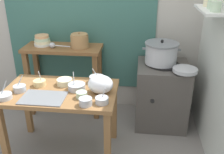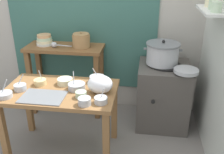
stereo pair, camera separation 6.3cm
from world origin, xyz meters
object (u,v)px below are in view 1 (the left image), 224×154
prep_table (61,100)px  prep_bowl_4 (20,88)px  bowl_stack_enamel (42,41)px  prep_bowl_5 (102,100)px  prep_bowl_1 (65,82)px  prep_bowl_0 (86,101)px  clay_pot (80,41)px  steamer_pot (161,53)px  wide_pan (185,70)px  serving_tray (43,98)px  prep_bowl_7 (40,83)px  prep_bowl_2 (97,79)px  stove_block (161,94)px  prep_bowl_8 (4,96)px  ladle (53,45)px  plastic_bag (100,84)px  prep_bowl_3 (82,95)px  back_shelf_table (64,63)px  prep_bowl_6 (77,87)px

prep_table → prep_bowl_4: (-0.38, -0.06, 0.14)m
bowl_stack_enamel → prep_bowl_5: (0.90, -1.03, -0.21)m
prep_bowl_1 → prep_bowl_0: bearing=-52.1°
clay_pot → steamer_pot: bearing=-6.4°
prep_table → wide_pan: (1.24, 0.47, 0.19)m
serving_tray → prep_bowl_7: (-0.13, 0.25, 0.03)m
serving_tray → prep_bowl_2: size_ratio=2.45×
clay_pot → prep_bowl_4: size_ratio=1.39×
wide_pan → clay_pot: bearing=164.5°
clay_pot → stove_block: bearing=-7.3°
bowl_stack_enamel → prep_bowl_8: bowl_stack_enamel is taller
ladle → prep_bowl_4: 0.82m
prep_bowl_1 → ladle: bearing=116.6°
plastic_bag → prep_bowl_3: (-0.16, -0.12, -0.06)m
steamer_pot → ladle: (-1.29, 0.04, 0.03)m
steamer_pot → prep_bowl_4: steamer_pot is taller
steamer_pot → plastic_bag: steamer_pot is taller
clay_pot → serving_tray: (-0.13, -0.98, -0.26)m
plastic_bag → prep_bowl_1: 0.41m
serving_tray → prep_bowl_2: prep_bowl_2 is taller
prep_bowl_2 → prep_bowl_8: size_ratio=0.99×
ladle → prep_bowl_1: (0.30, -0.61, -0.18)m
serving_tray → plastic_bag: 0.54m
prep_bowl_4 → prep_bowl_5: bearing=-9.4°
plastic_bag → prep_bowl_2: (-0.07, 0.22, -0.05)m
back_shelf_table → prep_bowl_4: 0.89m
serving_tray → plastic_bag: (0.50, 0.17, 0.08)m
ladle → serving_tray: bearing=-78.4°
prep_bowl_0 → prep_bowl_4: bearing=164.8°
clay_pot → ladle: 0.32m
plastic_bag → bowl_stack_enamel: bearing=135.9°
stove_block → clay_pot: size_ratio=3.63×
back_shelf_table → wide_pan: 1.48m
serving_tray → bowl_stack_enamel: bearing=109.4°
stove_block → wide_pan: bearing=-45.3°
prep_table → prep_bowl_3: (0.24, -0.12, 0.14)m
steamer_pot → bowl_stack_enamel: 1.46m
serving_tray → plastic_bag: plastic_bag is taller
stove_block → prep_bowl_5: (-0.60, -0.87, 0.37)m
steamer_pot → clay_pot: (-0.97, 0.11, 0.08)m
steamer_pot → prep_bowl_6: (-0.84, -0.66, -0.15)m
steamer_pot → wide_pan: (0.25, -0.23, -0.11)m
prep_bowl_6 → bowl_stack_enamel: bearing=127.8°
prep_bowl_0 → prep_bowl_2: 0.47m
plastic_bag → prep_bowl_5: plastic_bag is taller
clay_pot → prep_bowl_5: 1.11m
bowl_stack_enamel → wide_pan: bearing=-12.1°
ladle → prep_bowl_7: ladle is taller
ladle → prep_bowl_7: (0.06, -0.66, -0.18)m
steamer_pot → bowl_stack_enamel: bearing=174.7°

